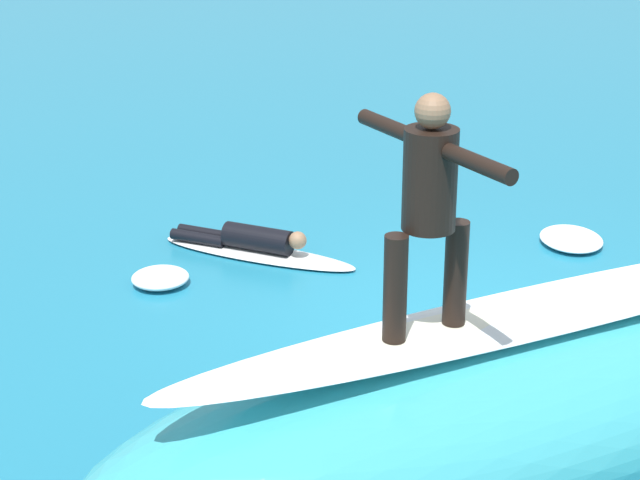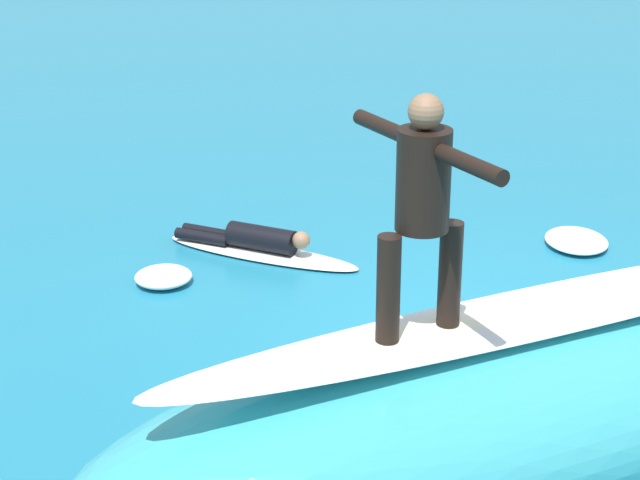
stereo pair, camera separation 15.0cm
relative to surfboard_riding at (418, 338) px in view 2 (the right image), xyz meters
The scene contains 9 objects.
ground_plane 3.18m from the surfboard_riding, 124.89° to the right, with size 120.00×120.00×0.00m, color teal.
wave_crest 1.15m from the surfboard_riding, behind, with size 6.56×2.02×1.28m, color teal.
wave_foam_lip 0.92m from the surfboard_riding, behind, with size 5.58×0.71×0.08m, color white.
surfboard_riding is the anchor object (origin of this frame).
surfer_riding 0.94m from the surfboard_riding, 116.57° to the left, with size 0.61×1.46×1.55m.
surfboard_paddling 4.94m from the surfboard_riding, 96.38° to the right, with size 2.25×0.48×0.06m, color silver.
surfer_paddling 4.98m from the surfboard_riding, 95.30° to the right, with size 1.22×1.26×0.28m.
foam_patch_near 5.50m from the surfboard_riding, 135.63° to the right, with size 0.83×0.68×0.12m, color white.
foam_patch_mid 4.62m from the surfboard_riding, 81.76° to the right, with size 0.58×0.58×0.15m, color white.
Camera 2 is at (4.50, 7.92, 4.46)m, focal length 61.18 mm.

